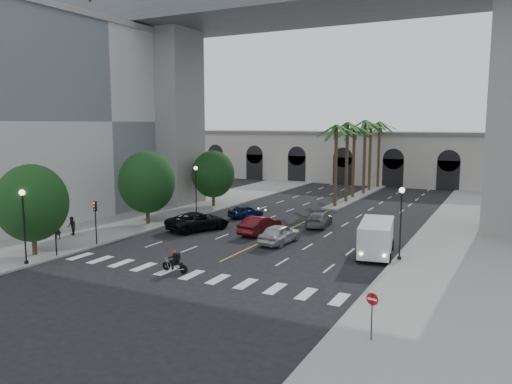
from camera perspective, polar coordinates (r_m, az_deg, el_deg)
name	(u,v)px	position (r m, az deg, el deg)	size (l,w,h in m)	color
ground	(204,269)	(34.44, -5.93, -8.75)	(140.00, 140.00, 0.00)	black
sidewalk_left	(163,214)	(54.83, -10.54, -2.52)	(8.00, 100.00, 0.15)	gray
sidewalk_right	(462,245)	(43.81, 22.49, -5.60)	(8.00, 100.00, 0.15)	gray
median	(358,196)	(68.75, 11.60, -0.44)	(2.00, 24.00, 0.20)	gray
building_left	(57,119)	(60.03, -21.77, 7.77)	(16.50, 32.50, 20.60)	silver
pier_building	(387,158)	(84.75, 14.79, 3.83)	(71.00, 10.50, 8.50)	#B9B7A6
bridge	(353,35)	(52.46, 11.01, 17.25)	(75.00, 13.00, 26.00)	gray
palm_a	(336,130)	(58.48, 9.18, 7.04)	(3.20, 3.20, 10.30)	#47331E
palm_b	(348,127)	(62.27, 10.43, 7.31)	(3.20, 3.20, 10.60)	#47331E
palm_c	(354,130)	(66.19, 11.18, 6.92)	(3.20, 3.20, 10.10)	#47331E
palm_d	(365,125)	(69.95, 12.39, 7.53)	(3.20, 3.20, 10.90)	#47331E
palm_e	(371,128)	(73.89, 12.99, 7.16)	(3.20, 3.20, 10.40)	#47331E
palm_f	(380,126)	(77.70, 13.95, 7.36)	(3.20, 3.20, 10.70)	#47331E
street_tree_near	(32,203)	(40.09, -24.24, -1.15)	(5.20, 5.20, 6.89)	#382616
street_tree_mid	(147,182)	(49.13, -12.37, 1.12)	(5.44, 5.44, 7.21)	#382616
street_tree_far	(213,174)	(58.85, -4.92, 2.05)	(5.04, 5.04, 6.68)	#382616
lamp_post_left_near	(24,220)	(37.75, -25.01, -2.95)	(0.40, 0.40, 5.35)	black
lamp_post_left_far	(196,186)	(53.06, -6.88, 0.65)	(0.40, 0.40, 5.35)	black
lamp_post_right	(401,217)	(36.83, 16.23, -2.78)	(0.40, 0.40, 5.35)	black
traffic_signal_near	(55,224)	(39.35, -21.99, -3.42)	(0.25, 0.18, 3.65)	black
traffic_signal_far	(95,215)	(42.02, -17.88, -2.54)	(0.25, 0.18, 3.65)	black
motorcycle_rider	(175,262)	(33.80, -9.19, -7.93)	(2.08, 0.56, 1.50)	black
car_a	(279,234)	(41.21, 2.70, -4.78)	(1.91, 4.75, 1.62)	#B3B3B8
car_b	(260,225)	(44.60, 0.47, -3.79)	(1.72, 4.93, 1.63)	#4A0E12
car_c	(198,221)	(46.49, -6.60, -3.33)	(2.80, 6.07, 1.69)	black
car_d	(319,219)	(48.20, 7.19, -3.12)	(1.94, 4.78, 1.39)	#5E5E63
car_e	(246,211)	(52.33, -1.17, -2.22)	(1.58, 3.93, 1.34)	#0D1C3E
cargo_van	(376,237)	(38.30, 13.56, -5.01)	(3.24, 6.32, 2.57)	silver
pedestrian_a	(58,230)	(45.22, -21.73, -4.02)	(0.59, 0.38, 1.61)	black
pedestrian_b	(72,226)	(46.29, -20.31, -3.67)	(0.79, 0.62, 1.63)	black
do_not_enter_sign	(372,307)	(23.36, 13.13, -12.66)	(0.57, 0.15, 2.35)	black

